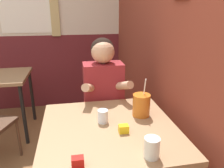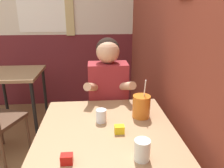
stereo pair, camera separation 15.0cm
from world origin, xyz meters
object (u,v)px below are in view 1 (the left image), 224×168
Objects in this scene: person_seated at (104,104)px; cocktail_pitcher at (141,105)px; background_table at (1,84)px; main_table at (109,136)px.

person_seated is 0.52m from cocktail_pitcher.
person_seated reaches higher than background_table.
background_table is (-1.04, 1.37, -0.03)m from main_table.
background_table is at bearing 135.88° from cocktail_pitcher.
cocktail_pitcher is (0.25, 0.12, 0.15)m from main_table.
main_table is 0.32m from cocktail_pitcher.
person_seated is at bearing -36.41° from background_table.
main_table is 3.12× the size of cocktail_pitcher.
cocktail_pitcher is at bearing -44.12° from background_table.
main_table is 0.70× the size of person_seated.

